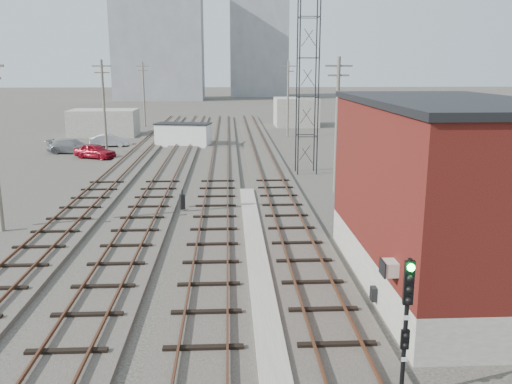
{
  "coord_description": "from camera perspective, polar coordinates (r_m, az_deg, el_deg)",
  "views": [
    {
      "loc": [
        -0.68,
        -7.64,
        8.37
      ],
      "look_at": [
        0.67,
        18.86,
        2.2
      ],
      "focal_mm": 38.0,
      "sensor_mm": 36.0,
      "label": 1
    }
  ],
  "objects": [
    {
      "name": "utility_pole_right_b",
      "position": [
        66.13,
        3.39,
        9.97
      ],
      "size": [
        1.8,
        0.24,
        9.0
      ],
      "color": "#595147",
      "rests_on": "ground"
    },
    {
      "name": "track_right",
      "position": [
        47.47,
        0.98,
        3.06
      ],
      "size": [
        3.2,
        90.0,
        0.39
      ],
      "color": "#332D28",
      "rests_on": "ground"
    },
    {
      "name": "track_mid_left",
      "position": [
        47.61,
        -8.68,
        2.94
      ],
      "size": [
        3.2,
        90.0,
        0.39
      ],
      "color": "#332D28",
      "rests_on": "ground"
    },
    {
      "name": "car_grey",
      "position": [
        56.55,
        -18.79,
        4.6
      ],
      "size": [
        4.97,
        2.34,
        1.4
      ],
      "primitive_type": "imported",
      "rotation": [
        0.0,
        0.0,
        1.49
      ],
      "color": "slate",
      "rests_on": "ground"
    },
    {
      "name": "switch_stand",
      "position": [
        32.43,
        -7.76,
        -0.99
      ],
      "size": [
        0.35,
        0.35,
        1.16
      ],
      "rotation": [
        0.0,
        0.0,
        0.43
      ],
      "color": "black",
      "rests_on": "ground"
    },
    {
      "name": "shed_left",
      "position": [
        69.69,
        -15.71,
        7.03
      ],
      "size": [
        8.0,
        5.0,
        3.2
      ],
      "primitive_type": "cube",
      "color": "gray",
      "rests_on": "ground"
    },
    {
      "name": "utility_pole_left_b",
      "position": [
        54.07,
        -15.71,
        8.82
      ],
      "size": [
        1.8,
        0.24,
        9.0
      ],
      "color": "#595147",
      "rests_on": "ground"
    },
    {
      "name": "apartment_left",
      "position": [
        143.84,
        -10.19,
        15.53
      ],
      "size": [
        22.0,
        14.0,
        30.0
      ],
      "primitive_type": "cube",
      "color": "gray",
      "rests_on": "ground"
    },
    {
      "name": "platform_curb",
      "position": [
        23.19,
        0.2,
        -7.73
      ],
      "size": [
        0.9,
        28.0,
        0.26
      ],
      "primitive_type": "cube",
      "color": "gray",
      "rests_on": "ground"
    },
    {
      "name": "utility_pole_right_a",
      "position": [
        36.53,
        8.51,
        7.33
      ],
      "size": [
        1.8,
        0.24,
        9.0
      ],
      "color": "#595147",
      "rests_on": "ground"
    },
    {
      "name": "car_red",
      "position": [
        52.65,
        -16.59,
        4.15
      ],
      "size": [
        4.34,
        3.21,
        1.38
      ],
      "primitive_type": "imported",
      "rotation": [
        0.0,
        0.0,
        1.12
      ],
      "color": "maroon",
      "rests_on": "ground"
    },
    {
      "name": "track_mid_right",
      "position": [
        47.38,
        -3.86,
        3.01
      ],
      "size": [
        3.2,
        90.0,
        0.39
      ],
      "color": "#332D28",
      "rests_on": "ground"
    },
    {
      "name": "apartment_right",
      "position": [
        157.95,
        0.26,
        14.77
      ],
      "size": [
        16.0,
        12.0,
        26.0
      ],
      "primitive_type": "cube",
      "color": "gray",
      "rests_on": "ground"
    },
    {
      "name": "shed_right",
      "position": [
        78.5,
        4.24,
        8.4
      ],
      "size": [
        6.0,
        6.0,
        4.0
      ],
      "primitive_type": "cube",
      "color": "gray",
      "rests_on": "ground"
    },
    {
      "name": "ground",
      "position": [
        68.16,
        -2.32,
        6.02
      ],
      "size": [
        320.0,
        320.0,
        0.0
      ],
      "primitive_type": "plane",
      "color": "#282621",
      "rests_on": "ground"
    },
    {
      "name": "brick_building",
      "position": [
        21.8,
        19.21,
        -0.21
      ],
      "size": [
        6.54,
        12.2,
        7.22
      ],
      "color": "gray",
      "rests_on": "ground"
    },
    {
      "name": "track_left",
      "position": [
        48.18,
        -13.42,
        2.85
      ],
      "size": [
        3.2,
        90.0,
        0.39
      ],
      "color": "#332D28",
      "rests_on": "ground"
    },
    {
      "name": "utility_pole_left_c",
      "position": [
        78.62,
        -11.73,
        10.22
      ],
      "size": [
        1.8,
        0.24,
        9.0
      ],
      "color": "#595147",
      "rests_on": "ground"
    },
    {
      "name": "site_trailer",
      "position": [
        58.87,
        -7.67,
        6.02
      ],
      "size": [
        6.25,
        3.7,
        2.46
      ],
      "rotation": [
        0.0,
        0.0,
        -0.21
      ],
      "color": "white",
      "rests_on": "ground"
    },
    {
      "name": "signal_mast",
      "position": [
        14.36,
        15.55,
        -12.84
      ],
      "size": [
        0.4,
        0.41,
        3.81
      ],
      "color": "gray",
      "rests_on": "ground"
    },
    {
      "name": "car_silver",
      "position": [
        60.07,
        -15.18,
        5.26
      ],
      "size": [
        4.17,
        1.89,
        1.33
      ],
      "primitive_type": "imported",
      "rotation": [
        0.0,
        0.0,
        1.69
      ],
      "color": "#B1B2B9",
      "rests_on": "ground"
    },
    {
      "name": "lattice_tower",
      "position": [
        43.1,
        5.46,
        11.87
      ],
      "size": [
        1.6,
        1.6,
        15.0
      ],
      "color": "black",
      "rests_on": "ground"
    }
  ]
}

